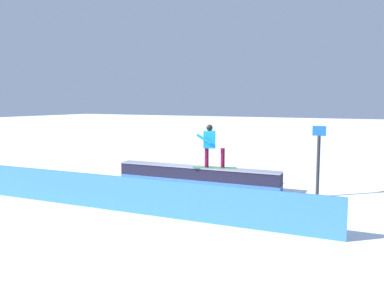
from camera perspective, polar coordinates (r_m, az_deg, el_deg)
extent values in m
plane|color=white|center=(14.02, 0.63, -6.00)|extent=(120.00, 120.00, 0.00)
cube|color=black|center=(13.96, 0.63, -4.70)|extent=(5.96, 0.84, 0.65)
cube|color=blue|center=(13.99, 0.63, -5.35)|extent=(5.97, 0.85, 0.16)
cube|color=gray|center=(13.90, 0.64, -3.31)|extent=(5.97, 0.90, 0.04)
cube|color=#398042|center=(13.64, 3.26, -3.38)|extent=(1.49, 0.82, 0.01)
cylinder|color=maroon|center=(13.60, 2.11, -1.97)|extent=(0.18, 0.18, 0.66)
cylinder|color=maroon|center=(13.58, 4.42, -1.99)|extent=(0.18, 0.18, 0.66)
cube|color=#1692DE|center=(13.52, 2.52, 0.65)|extent=(0.46, 0.37, 0.59)
sphere|color=black|center=(13.49, 2.53, 2.36)|extent=(0.22, 0.22, 0.22)
cylinder|color=#1692DE|center=(13.37, 1.71, 0.71)|extent=(0.51, 0.28, 0.37)
cylinder|color=#1692DE|center=(13.68, 2.98, 0.83)|extent=(0.20, 0.15, 0.56)
cube|color=#3575EC|center=(10.73, -8.77, -7.25)|extent=(10.70, 0.68, 0.95)
cylinder|color=#262628|center=(12.85, 17.63, -3.09)|extent=(0.10, 0.10, 1.90)
cube|color=blue|center=(12.73, 17.79, 1.81)|extent=(0.40, 0.04, 0.30)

